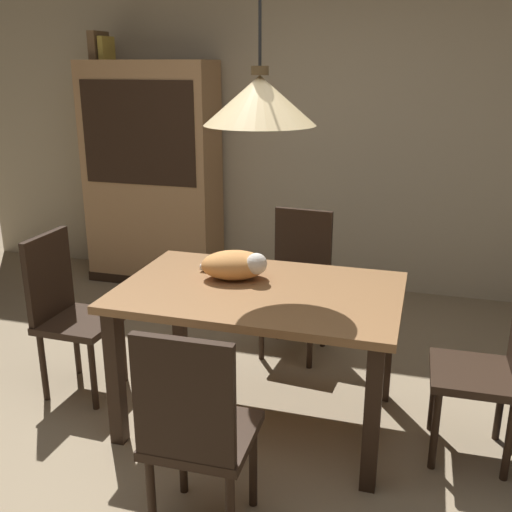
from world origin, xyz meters
The scene contains 12 objects.
ground centered at (0.00, 0.00, 0.00)m, with size 10.00×10.00×0.00m, color #998466.
back_wall centered at (0.00, 2.65, 1.45)m, with size 6.40×0.10×2.90m, color beige.
dining_table centered at (0.13, 0.46, 0.65)m, with size 1.40×0.90×0.75m.
chair_near_front centered at (0.13, -0.42, 0.51)m, with size 0.41×0.41×0.93m.
chair_far_back centered at (0.13, 1.34, 0.51)m, with size 0.43×0.43×0.93m.
chair_right_side centered at (1.26, 0.46, 0.51)m, with size 0.41×0.41×0.93m.
chair_left_side centered at (-1.00, 0.46, 0.51)m, with size 0.41×0.41×0.93m.
cat_sleeping centered at (-0.03, 0.56, 0.83)m, with size 0.40×0.31×0.16m.
pendant_lamp centered at (0.13, 0.46, 1.66)m, with size 0.52×0.52×1.30m.
hutch_bookcase centered at (-1.35, 2.32, 0.89)m, with size 1.12×0.45×1.85m.
book_brown_thick centered at (-1.76, 2.32, 1.96)m, with size 0.06×0.24×0.22m, color brown.
book_yellow_short centered at (-1.69, 2.32, 1.94)m, with size 0.04×0.20×0.18m, color gold.
Camera 1 is at (0.89, -2.19, 1.82)m, focal length 41.52 mm.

